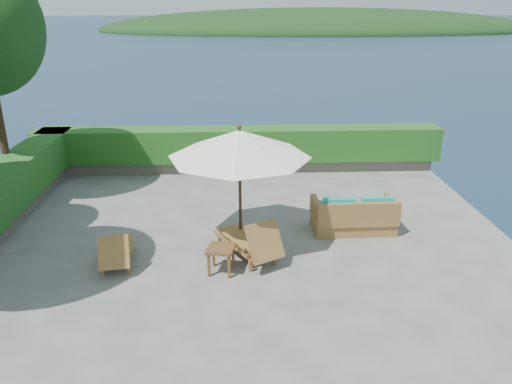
{
  "coord_description": "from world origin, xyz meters",
  "views": [
    {
      "loc": [
        -0.16,
        -9.31,
        4.99
      ],
      "look_at": [
        0.3,
        0.8,
        1.1
      ],
      "focal_mm": 35.0,
      "sensor_mm": 36.0,
      "label": 1
    }
  ],
  "objects_px": {
    "lounge_left": "(116,250)",
    "lounge_right": "(250,240)",
    "side_table": "(221,252)",
    "patio_umbrella": "(239,145)",
    "wicker_loveseat": "(354,217)"
  },
  "relations": [
    {
      "from": "patio_umbrella",
      "to": "lounge_left",
      "type": "relative_size",
      "value": 2.17
    },
    {
      "from": "lounge_left",
      "to": "wicker_loveseat",
      "type": "relative_size",
      "value": 0.78
    },
    {
      "from": "lounge_left",
      "to": "side_table",
      "type": "bearing_deg",
      "value": -18.68
    },
    {
      "from": "lounge_left",
      "to": "side_table",
      "type": "distance_m",
      "value": 2.14
    },
    {
      "from": "side_table",
      "to": "lounge_left",
      "type": "bearing_deg",
      "value": 169.68
    },
    {
      "from": "lounge_left",
      "to": "lounge_right",
      "type": "xyz_separation_m",
      "value": [
        2.69,
        0.15,
        0.07
      ]
    },
    {
      "from": "lounge_right",
      "to": "side_table",
      "type": "xyz_separation_m",
      "value": [
        -0.59,
        -0.54,
        0.03
      ]
    },
    {
      "from": "patio_umbrella",
      "to": "lounge_left",
      "type": "distance_m",
      "value": 3.25
    },
    {
      "from": "lounge_left",
      "to": "wicker_loveseat",
      "type": "height_order",
      "value": "wicker_loveseat"
    },
    {
      "from": "lounge_right",
      "to": "side_table",
      "type": "distance_m",
      "value": 0.8
    },
    {
      "from": "wicker_loveseat",
      "to": "side_table",
      "type": "bearing_deg",
      "value": -150.78
    },
    {
      "from": "lounge_right",
      "to": "side_table",
      "type": "height_order",
      "value": "lounge_right"
    },
    {
      "from": "lounge_right",
      "to": "lounge_left",
      "type": "bearing_deg",
      "value": 153.25
    },
    {
      "from": "patio_umbrella",
      "to": "side_table",
      "type": "bearing_deg",
      "value": -108.36
    },
    {
      "from": "lounge_right",
      "to": "side_table",
      "type": "relative_size",
      "value": 3.05
    }
  ]
}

